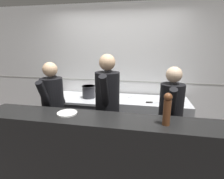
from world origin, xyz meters
name	(u,v)px	position (x,y,z in m)	size (l,w,h in m)	color
wall_back_tiled	(118,73)	(0.00, 1.46, 1.30)	(8.00, 0.06, 2.60)	white
oven_range	(85,119)	(-0.58, 1.06, 0.44)	(1.17, 0.71, 0.88)	#38383D
prep_counter	(150,124)	(0.66, 1.06, 0.45)	(1.31, 0.65, 0.90)	#B7BABF
pass_counter	(103,158)	(0.08, -0.15, 0.51)	(3.00, 0.45, 1.04)	black
stock_pot	(89,91)	(-0.48, 1.04, 1.00)	(0.25, 0.25, 0.23)	#2D2D33
mixing_bowl_steel	(134,97)	(0.36, 1.09, 0.94)	(0.26, 0.26, 0.07)	#B7BABF
chefs_knife	(155,103)	(0.73, 0.91, 0.91)	(0.39, 0.09, 0.02)	#B7BABF
plated_dish_main	(67,113)	(-0.37, -0.11, 1.05)	(0.24, 0.24, 0.02)	white
pepper_mill	(167,108)	(0.78, -0.19, 1.22)	(0.09, 0.09, 0.35)	brown
chef_head_cook	(54,109)	(-0.82, 0.34, 0.90)	(0.33, 0.70, 1.61)	black
chef_sous	(107,107)	(0.02, 0.42, 0.96)	(0.37, 0.76, 1.73)	black
chef_line	(170,117)	(0.91, 0.40, 0.88)	(0.36, 0.69, 1.58)	black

